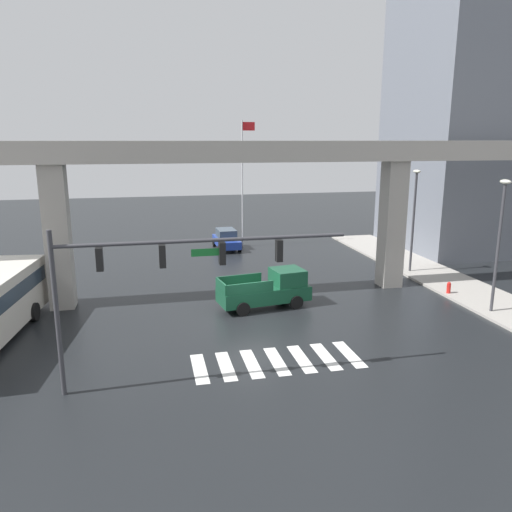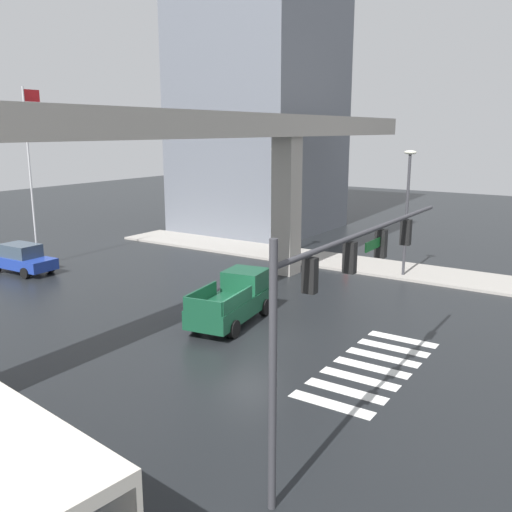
{
  "view_description": "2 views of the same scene",
  "coord_description": "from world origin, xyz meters",
  "px_view_note": "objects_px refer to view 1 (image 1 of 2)",
  "views": [
    {
      "loc": [
        -5.07,
        -24.31,
        9.22
      ],
      "look_at": [
        0.55,
        1.33,
        3.07
      ],
      "focal_mm": 34.89,
      "sensor_mm": 36.0,
      "label": 1
    },
    {
      "loc": [
        -17.85,
        -12.17,
        8.35
      ],
      "look_at": [
        1.83,
        0.86,
        2.99
      ],
      "focal_mm": 39.19,
      "sensor_mm": 36.0,
      "label": 2
    }
  ],
  "objects_px": {
    "street_lamp_mid_block": "(414,209)",
    "flagpole": "(243,175)",
    "fire_hydrant": "(449,289)",
    "traffic_signal_mast": "(159,267)",
    "street_lamp_near_corner": "(500,231)",
    "pickup_truck": "(269,290)",
    "sedan_blue": "(226,239)"
  },
  "relations": [
    {
      "from": "sedan_blue",
      "to": "traffic_signal_mast",
      "type": "height_order",
      "value": "traffic_signal_mast"
    },
    {
      "from": "traffic_signal_mast",
      "to": "sedan_blue",
      "type": "bearing_deg",
      "value": 75.3
    },
    {
      "from": "pickup_truck",
      "to": "flagpole",
      "type": "xyz_separation_m",
      "value": [
        1.73,
        16.39,
        5.23
      ]
    },
    {
      "from": "street_lamp_near_corner",
      "to": "pickup_truck",
      "type": "bearing_deg",
      "value": 162.17
    },
    {
      "from": "pickup_truck",
      "to": "flagpole",
      "type": "relative_size",
      "value": 0.49
    },
    {
      "from": "fire_hydrant",
      "to": "flagpole",
      "type": "height_order",
      "value": "flagpole"
    },
    {
      "from": "street_lamp_mid_block",
      "to": "fire_hydrant",
      "type": "bearing_deg",
      "value": -94.3
    },
    {
      "from": "fire_hydrant",
      "to": "street_lamp_mid_block",
      "type": "bearing_deg",
      "value": 85.7
    },
    {
      "from": "traffic_signal_mast",
      "to": "fire_hydrant",
      "type": "relative_size",
      "value": 12.81
    },
    {
      "from": "flagpole",
      "to": "sedan_blue",
      "type": "bearing_deg",
      "value": -155.11
    },
    {
      "from": "street_lamp_mid_block",
      "to": "flagpole",
      "type": "height_order",
      "value": "flagpole"
    },
    {
      "from": "street_lamp_near_corner",
      "to": "sedan_blue",
      "type": "bearing_deg",
      "value": 120.7
    },
    {
      "from": "sedan_blue",
      "to": "fire_hydrant",
      "type": "distance_m",
      "value": 19.43
    },
    {
      "from": "traffic_signal_mast",
      "to": "street_lamp_near_corner",
      "type": "bearing_deg",
      "value": 13.83
    },
    {
      "from": "street_lamp_near_corner",
      "to": "traffic_signal_mast",
      "type": "bearing_deg",
      "value": -166.17
    },
    {
      "from": "flagpole",
      "to": "fire_hydrant",
      "type": "bearing_deg",
      "value": -60.63
    },
    {
      "from": "pickup_truck",
      "to": "traffic_signal_mast",
      "type": "xyz_separation_m",
      "value": [
        -6.15,
        -8.07,
        3.69
      ]
    },
    {
      "from": "sedan_blue",
      "to": "flagpole",
      "type": "height_order",
      "value": "flagpole"
    },
    {
      "from": "fire_hydrant",
      "to": "flagpole",
      "type": "relative_size",
      "value": 0.08
    },
    {
      "from": "pickup_truck",
      "to": "street_lamp_mid_block",
      "type": "height_order",
      "value": "street_lamp_mid_block"
    },
    {
      "from": "pickup_truck",
      "to": "street_lamp_mid_block",
      "type": "bearing_deg",
      "value": 23.34
    },
    {
      "from": "pickup_truck",
      "to": "traffic_signal_mast",
      "type": "height_order",
      "value": "traffic_signal_mast"
    },
    {
      "from": "street_lamp_near_corner",
      "to": "fire_hydrant",
      "type": "bearing_deg",
      "value": 96.76
    },
    {
      "from": "sedan_blue",
      "to": "traffic_signal_mast",
      "type": "distance_m",
      "value": 24.78
    },
    {
      "from": "pickup_truck",
      "to": "sedan_blue",
      "type": "distance_m",
      "value": 15.62
    },
    {
      "from": "street_lamp_mid_block",
      "to": "fire_hydrant",
      "type": "distance_m",
      "value": 6.74
    },
    {
      "from": "sedan_blue",
      "to": "street_lamp_mid_block",
      "type": "relative_size",
      "value": 0.6
    },
    {
      "from": "street_lamp_mid_block",
      "to": "flagpole",
      "type": "xyz_separation_m",
      "value": [
        -9.81,
        11.41,
        1.66
      ]
    },
    {
      "from": "sedan_blue",
      "to": "traffic_signal_mast",
      "type": "xyz_separation_m",
      "value": [
        -6.22,
        -23.69,
        3.83
      ]
    },
    {
      "from": "pickup_truck",
      "to": "fire_hydrant",
      "type": "bearing_deg",
      "value": -1.75
    },
    {
      "from": "traffic_signal_mast",
      "to": "street_lamp_mid_block",
      "type": "height_order",
      "value": "street_lamp_mid_block"
    },
    {
      "from": "street_lamp_mid_block",
      "to": "traffic_signal_mast",
      "type": "bearing_deg",
      "value": -143.59
    }
  ]
}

